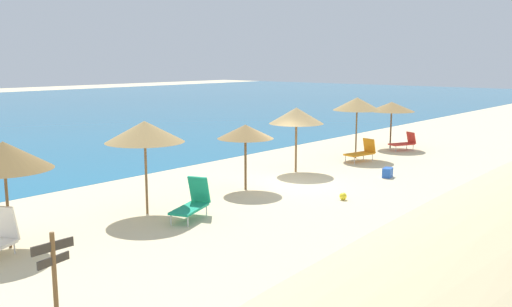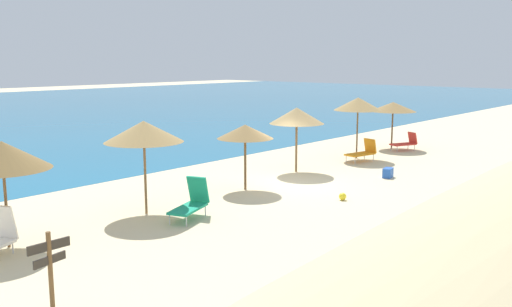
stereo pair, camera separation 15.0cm
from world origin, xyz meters
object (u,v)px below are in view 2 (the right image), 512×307
(beach_umbrella_0, at_px, (2,155))
(beach_ball, at_px, (343,196))
(lounge_chair_3, at_px, (363,152))
(beach_umbrella_4, at_px, (358,104))
(wooden_signpost, at_px, (50,262))
(lounge_chair_2, at_px, (406,143))
(beach_umbrella_5, at_px, (393,107))
(cooler_box, at_px, (388,173))
(lounge_chair_1, at_px, (191,202))
(beach_umbrella_3, at_px, (297,116))
(beach_umbrella_2, at_px, (245,132))
(beach_umbrella_1, at_px, (144,132))

(beach_umbrella_0, bearing_deg, beach_ball, -21.61)
(lounge_chair_3, distance_m, beach_ball, 7.43)
(beach_umbrella_4, xyz_separation_m, wooden_signpost, (-17.93, -4.13, -1.68))
(beach_ball, bearing_deg, lounge_chair_2, 15.80)
(wooden_signpost, bearing_deg, beach_ball, 2.07)
(beach_umbrella_5, xyz_separation_m, wooden_signpost, (-21.81, -4.31, -1.29))
(beach_umbrella_4, height_order, lounge_chair_2, beach_umbrella_4)
(cooler_box, bearing_deg, lounge_chair_1, 169.82)
(wooden_signpost, relative_size, cooler_box, 2.84)
(beach_umbrella_5, bearing_deg, cooler_box, -153.65)
(lounge_chair_2, bearing_deg, wooden_signpost, 124.13)
(lounge_chair_3, xyz_separation_m, cooler_box, (-2.43, -2.56, -0.27))
(beach_umbrella_3, distance_m, lounge_chair_3, 4.43)
(lounge_chair_1, xyz_separation_m, lounge_chair_3, (11.49, 0.93, -0.03))
(beach_umbrella_2, bearing_deg, beach_umbrella_0, 178.20)
(beach_umbrella_0, bearing_deg, beach_umbrella_4, 0.20)
(beach_umbrella_5, xyz_separation_m, lounge_chair_3, (-4.47, -0.86, -1.74))
(beach_umbrella_1, bearing_deg, beach_umbrella_0, 178.41)
(beach_umbrella_0, bearing_deg, beach_umbrella_1, -1.59)
(beach_umbrella_2, distance_m, beach_umbrella_5, 12.18)
(beach_umbrella_1, height_order, beach_ball, beach_umbrella_1)
(lounge_chair_2, xyz_separation_m, beach_ball, (-10.96, -3.10, -0.30))
(beach_umbrella_2, xyz_separation_m, beach_ball, (0.97, -3.50, -1.98))
(wooden_signpost, bearing_deg, beach_umbrella_3, 18.41)
(beach_umbrella_3, bearing_deg, lounge_chair_2, -6.74)
(lounge_chair_3, distance_m, wooden_signpost, 17.68)
(beach_umbrella_3, distance_m, beach_umbrella_5, 8.37)
(beach_umbrella_3, relative_size, wooden_signpost, 1.79)
(beach_umbrella_1, bearing_deg, lounge_chair_3, -2.37)
(lounge_chair_1, bearing_deg, lounge_chair_2, -107.08)
(beach_umbrella_2, height_order, beach_umbrella_3, beach_umbrella_3)
(lounge_chair_1, bearing_deg, beach_umbrella_2, -91.64)
(beach_umbrella_1, relative_size, cooler_box, 5.37)
(lounge_chair_3, xyz_separation_m, beach_ball, (-6.73, -3.15, -0.33))
(beach_umbrella_0, relative_size, lounge_chair_3, 1.68)
(beach_umbrella_0, distance_m, beach_umbrella_1, 4.20)
(beach_umbrella_5, height_order, cooler_box, beach_umbrella_5)
(lounge_chair_3, bearing_deg, beach_umbrella_4, -28.89)
(beach_umbrella_4, distance_m, lounge_chair_3, 2.31)
(beach_umbrella_5, xyz_separation_m, lounge_chair_1, (-15.97, -1.79, -1.71))
(beach_umbrella_3, distance_m, lounge_chair_1, 8.04)
(beach_umbrella_4, xyz_separation_m, lounge_chair_3, (-0.59, -0.68, -2.13))
(beach_umbrella_3, relative_size, beach_ball, 10.78)
(beach_umbrella_2, distance_m, lounge_chair_3, 7.88)
(beach_umbrella_5, height_order, wooden_signpost, beach_umbrella_5)
(cooler_box, bearing_deg, beach_umbrella_0, 167.04)
(beach_umbrella_0, height_order, wooden_signpost, beach_umbrella_0)
(beach_umbrella_3, xyz_separation_m, beach_umbrella_4, (4.48, -0.23, 0.23))
(beach_umbrella_4, distance_m, lounge_chair_1, 12.37)
(beach_umbrella_4, height_order, beach_umbrella_5, beach_umbrella_4)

